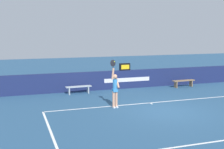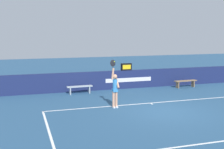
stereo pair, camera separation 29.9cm
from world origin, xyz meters
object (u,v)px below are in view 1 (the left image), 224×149
(speed_display, at_px, (125,67))
(tennis_player, at_px, (115,88))
(tennis_ball, at_px, (114,62))
(courtside_bench_near, at_px, (183,82))
(courtside_bench_far, at_px, (79,88))

(speed_display, distance_m, tennis_player, 5.17)
(tennis_ball, height_order, courtside_bench_near, tennis_ball)
(speed_display, height_order, tennis_ball, tennis_ball)
(courtside_bench_near, bearing_deg, speed_display, 166.84)
(speed_display, xyz_separation_m, tennis_ball, (-2.34, -4.59, 0.88))
(tennis_player, distance_m, courtside_bench_near, 7.32)
(tennis_player, xyz_separation_m, tennis_ball, (-0.03, 0.01, 1.33))
(courtside_bench_near, bearing_deg, courtside_bench_far, 178.88)
(tennis_player, height_order, courtside_bench_near, tennis_player)
(speed_display, bearing_deg, tennis_player, -116.61)
(courtside_bench_near, distance_m, courtside_bench_far, 7.37)
(tennis_ball, relative_size, courtside_bench_far, 0.04)
(tennis_ball, xyz_separation_m, courtside_bench_near, (6.34, 3.66, -1.98))
(speed_display, relative_size, courtside_bench_near, 0.44)
(speed_display, distance_m, courtside_bench_far, 3.62)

